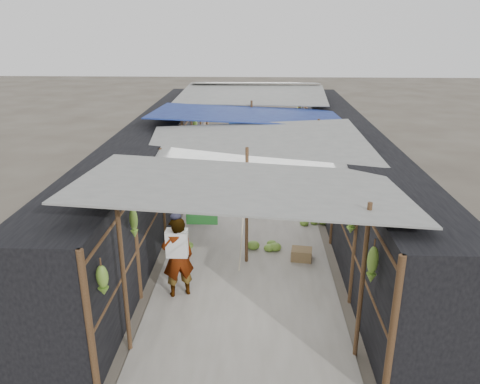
# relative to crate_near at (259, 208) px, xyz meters

# --- Properties ---
(ground) EXTENTS (80.00, 80.00, 0.00)m
(ground) POSITION_rel_crate_near_xyz_m (-0.27, -5.81, -0.16)
(ground) COLOR #6B6356
(ground) RESTS_ON ground
(aisle_slab) EXTENTS (3.60, 16.00, 0.02)m
(aisle_slab) POSITION_rel_crate_near_xyz_m (-0.27, 0.69, -0.15)
(aisle_slab) COLOR #9E998E
(aisle_slab) RESTS_ON ground
(stall_left) EXTENTS (1.40, 15.00, 2.30)m
(stall_left) POSITION_rel_crate_near_xyz_m (-2.97, 0.69, 0.99)
(stall_left) COLOR black
(stall_left) RESTS_ON ground
(stall_right) EXTENTS (1.40, 15.00, 2.30)m
(stall_right) POSITION_rel_crate_near_xyz_m (2.43, 0.69, 0.99)
(stall_right) COLOR black
(stall_right) RESTS_ON ground
(crate_near) EXTENTS (0.56, 0.47, 0.31)m
(crate_near) POSITION_rel_crate_near_xyz_m (0.00, 0.00, 0.00)
(crate_near) COLOR olive
(crate_near) RESTS_ON ground
(crate_mid) EXTENTS (0.50, 0.42, 0.27)m
(crate_mid) POSITION_rel_crate_near_xyz_m (0.95, -2.68, -0.02)
(crate_mid) COLOR olive
(crate_mid) RESTS_ON ground
(crate_back) EXTENTS (0.60, 0.56, 0.31)m
(crate_back) POSITION_rel_crate_near_xyz_m (-1.43, 3.44, -0.00)
(crate_back) COLOR olive
(crate_back) RESTS_ON ground
(black_basin) EXTENTS (0.62, 0.62, 0.19)m
(black_basin) POSITION_rel_crate_near_xyz_m (1.43, 3.73, -0.06)
(black_basin) COLOR black
(black_basin) RESTS_ON ground
(vendor_elderly) EXTENTS (0.70, 0.59, 1.64)m
(vendor_elderly) POSITION_rel_crate_near_xyz_m (-1.53, -4.19, 0.66)
(vendor_elderly) COLOR silver
(vendor_elderly) RESTS_ON ground
(shopper_blue) EXTENTS (0.89, 0.70, 1.76)m
(shopper_blue) POSITION_rel_crate_near_xyz_m (-1.38, -0.74, 0.73)
(shopper_blue) COLOR navy
(shopper_blue) RESTS_ON ground
(vendor_seated) EXTENTS (0.35, 0.60, 0.92)m
(vendor_seated) POSITION_rel_crate_near_xyz_m (1.43, 0.63, 0.30)
(vendor_seated) COLOR #44413B
(vendor_seated) RESTS_ON ground
(market_canopy) EXTENTS (5.62, 15.20, 2.77)m
(market_canopy) POSITION_rel_crate_near_xyz_m (-0.24, 1.03, 2.25)
(market_canopy) COLOR brown
(market_canopy) RESTS_ON ground
(hanging_bananas) EXTENTS (3.96, 13.94, 0.84)m
(hanging_bananas) POSITION_rel_crate_near_xyz_m (-0.20, 0.38, 1.51)
(hanging_bananas) COLOR olive
(hanging_bananas) RESTS_ON ground
(floor_bananas) EXTENTS (3.89, 7.60, 0.34)m
(floor_bananas) POSITION_rel_crate_near_xyz_m (-0.01, 1.06, -0.00)
(floor_bananas) COLOR olive
(floor_bananas) RESTS_ON ground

